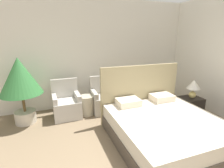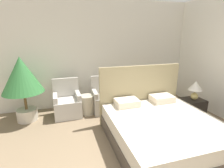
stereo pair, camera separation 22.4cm
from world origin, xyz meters
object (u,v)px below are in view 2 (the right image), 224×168
at_px(potted_palm, 22,78).
at_px(bed, 161,128).
at_px(armchair_near_window_right, 105,101).
at_px(nightstand, 192,109).
at_px(table_lamp, 195,87).
at_px(side_table, 87,105).
at_px(armchair_near_window_left, 68,105).

bearing_deg(potted_palm, bed, -33.26).
xyz_separation_m(bed, armchair_near_window_right, (-0.65, 1.66, -0.01)).
relative_size(nightstand, table_lamp, 1.12).
distance_m(potted_palm, side_table, 1.63).
xyz_separation_m(bed, armchair_near_window_left, (-1.62, 1.66, -0.01)).
bearing_deg(armchair_near_window_right, nightstand, -25.93).
relative_size(bed, side_table, 4.19).
xyz_separation_m(nightstand, table_lamp, (0.01, -0.02, 0.54)).
distance_m(armchair_near_window_right, side_table, 0.49).
distance_m(armchair_near_window_right, nightstand, 2.17).
relative_size(armchair_near_window_right, side_table, 1.87).
distance_m(bed, nightstand, 1.43).
relative_size(potted_palm, table_lamp, 3.33).
bearing_deg(table_lamp, armchair_near_window_left, 160.68).
xyz_separation_m(armchair_near_window_right, nightstand, (1.92, -1.00, -0.04)).
distance_m(nightstand, table_lamp, 0.54).
height_order(nightstand, side_table, side_table).
relative_size(table_lamp, side_table, 0.93).
xyz_separation_m(table_lamp, side_table, (-2.42, 0.98, -0.54)).
height_order(armchair_near_window_left, table_lamp, table_lamp).
height_order(armchair_near_window_right, side_table, armchair_near_window_right).
height_order(bed, armchair_near_window_left, bed).
xyz_separation_m(bed, potted_palm, (-2.56, 1.68, 0.74)).
height_order(armchair_near_window_right, potted_palm, potted_palm).
height_order(bed, side_table, bed).
xyz_separation_m(armchair_near_window_left, side_table, (0.49, -0.03, -0.04)).
bearing_deg(armchair_near_window_right, table_lamp, -26.16).
relative_size(armchair_near_window_left, nightstand, 1.80).
bearing_deg(side_table, potted_palm, 177.86).
relative_size(potted_palm, nightstand, 2.98).
height_order(bed, nightstand, bed).
relative_size(bed, nightstand, 4.02).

